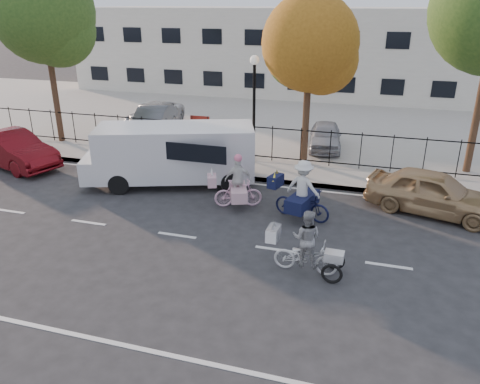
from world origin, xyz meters
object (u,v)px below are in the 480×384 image
(lot_car_d, at_px, (325,136))
(gold_sedan, at_px, (433,192))
(zebra_trike, at_px, (306,249))
(bull_bike, at_px, (302,196))
(lamppost, at_px, (254,91))
(pedestrian, at_px, (130,139))
(white_van, at_px, (173,152))
(lot_car_c, at_px, (153,121))
(lot_car_b, at_px, (155,115))
(red_sedan, at_px, (13,150))
(unicorn_bike, at_px, (237,188))

(lot_car_d, bearing_deg, gold_sedan, -60.88)
(zebra_trike, height_order, bull_bike, bull_bike)
(lamppost, height_order, pedestrian, lamppost)
(bull_bike, height_order, white_van, white_van)
(lot_car_c, bearing_deg, lot_car_d, -9.03)
(lot_car_c, bearing_deg, gold_sedan, -33.62)
(white_van, xyz_separation_m, lot_car_c, (-3.69, 5.70, -0.37))
(zebra_trike, bearing_deg, bull_bike, 13.89)
(lot_car_b, bearing_deg, red_sedan, -112.43)
(lamppost, bearing_deg, lot_car_c, 154.77)
(white_van, xyz_separation_m, red_sedan, (-7.16, -0.12, -0.48))
(pedestrian, bearing_deg, lot_car_d, 165.34)
(lot_car_c, relative_size, lot_car_d, 1.23)
(zebra_trike, bearing_deg, red_sedan, 72.22)
(bull_bike, relative_size, red_sedan, 0.48)
(bull_bike, xyz_separation_m, red_sedan, (-12.27, 1.57, -0.03))
(unicorn_bike, height_order, gold_sedan, unicorn_bike)
(lamppost, bearing_deg, unicorn_bike, -82.14)
(zebra_trike, distance_m, lot_car_d, 10.59)
(red_sedan, distance_m, lot_car_d, 13.43)
(bull_bike, bearing_deg, white_van, 87.27)
(bull_bike, bearing_deg, unicorn_bike, 97.97)
(zebra_trike, height_order, pedestrian, pedestrian)
(bull_bike, bearing_deg, lot_car_c, 65.54)
(zebra_trike, bearing_deg, pedestrian, 53.76)
(lot_car_c, distance_m, lot_car_d, 8.61)
(pedestrian, relative_size, lot_car_b, 0.36)
(pedestrian, bearing_deg, unicorn_bike, 109.80)
(zebra_trike, xyz_separation_m, white_van, (-5.75, 4.82, 0.56))
(unicorn_bike, bearing_deg, zebra_trike, -161.42)
(white_van, xyz_separation_m, lot_car_d, (4.92, 5.74, -0.48))
(zebra_trike, bearing_deg, lot_car_b, 42.07)
(gold_sedan, relative_size, lot_car_b, 0.96)
(zebra_trike, bearing_deg, unicorn_bike, 41.99)
(bull_bike, xyz_separation_m, lot_car_d, (-0.18, 7.44, -0.03))
(zebra_trike, distance_m, gold_sedan, 5.80)
(unicorn_bike, xyz_separation_m, bull_bike, (2.20, -0.30, 0.09))
(lamppost, xyz_separation_m, pedestrian, (-5.29, -0.77, -2.17))
(bull_bike, bearing_deg, lot_car_b, 62.11)
(unicorn_bike, relative_size, gold_sedan, 0.44)
(lamppost, bearing_deg, zebra_trike, -65.91)
(zebra_trike, distance_m, white_van, 7.52)
(unicorn_bike, distance_m, pedestrian, 6.85)
(unicorn_bike, distance_m, lot_car_d, 7.42)
(lamppost, relative_size, gold_sedan, 1.04)
(bull_bike, distance_m, gold_sedan, 4.30)
(pedestrian, xyz_separation_m, lot_car_c, (-0.72, 3.60, -0.09))
(bull_bike, bearing_deg, gold_sedan, -52.33)
(white_van, bearing_deg, lamppost, 31.73)
(lot_car_c, bearing_deg, unicorn_bike, -56.41)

